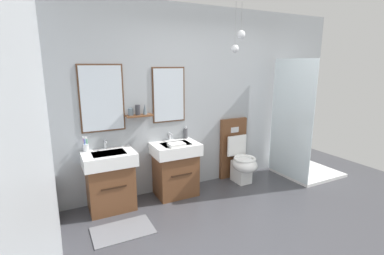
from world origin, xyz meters
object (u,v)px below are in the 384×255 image
object	(u,v)px
soap_dispenser	(186,133)
toothbrush_cup	(86,147)
vanity_sink_right	(175,168)
shower_tray	(301,153)
vanity_sink_left	(110,179)
folded_hand_towel	(177,145)
toilet	(239,158)

from	to	relation	value
soap_dispenser	toothbrush_cup	bearing A→B (deg)	-179.60
vanity_sink_right	shower_tray	world-z (taller)	shower_tray
vanity_sink_left	soap_dispenser	distance (m)	1.27
vanity_sink_right	vanity_sink_left	bearing A→B (deg)	180.00
soap_dispenser	shower_tray	size ratio (longest dim) A/B	0.10
toothbrush_cup	folded_hand_towel	xyz separation A→B (m)	(1.13, -0.31, -0.03)
toothbrush_cup	soap_dispenser	distance (m)	1.42
toilet	shower_tray	bearing A→B (deg)	-16.87
soap_dispenser	shower_tray	xyz separation A→B (m)	(1.93, -0.49, -0.45)
toilet	shower_tray	world-z (taller)	shower_tray
vanity_sink_left	toothbrush_cup	xyz separation A→B (m)	(-0.25, 0.17, 0.42)
vanity_sink_right	soap_dispenser	size ratio (longest dim) A/B	4.09
vanity_sink_left	toilet	world-z (taller)	toilet
vanity_sink_right	toothbrush_cup	xyz separation A→B (m)	(-1.17, 0.17, 0.42)
toilet	shower_tray	size ratio (longest dim) A/B	0.51
vanity_sink_left	soap_dispenser	size ratio (longest dim) A/B	4.09
toilet	soap_dispenser	distance (m)	1.01
vanity_sink_right	soap_dispenser	bearing A→B (deg)	34.77
vanity_sink_right	shower_tray	bearing A→B (deg)	-8.21
vanity_sink_left	vanity_sink_right	size ratio (longest dim) A/B	1.00
vanity_sink_left	toothbrush_cup	size ratio (longest dim) A/B	3.88
vanity_sink_left	shower_tray	xyz separation A→B (m)	(3.10, -0.31, -0.01)
vanity_sink_right	toothbrush_cup	distance (m)	1.25
toothbrush_cup	shower_tray	xyz separation A→B (m)	(3.35, -0.48, -0.43)
folded_hand_towel	toothbrush_cup	bearing A→B (deg)	164.46
toilet	toothbrush_cup	distance (m)	2.34
vanity_sink_left	toilet	xyz separation A→B (m)	(2.05, 0.01, -0.03)
shower_tray	vanity_sink_left	bearing A→B (deg)	174.21
vanity_sink_right	toothbrush_cup	bearing A→B (deg)	171.84
toothbrush_cup	soap_dispenser	world-z (taller)	toothbrush_cup
soap_dispenser	vanity_sink_left	bearing A→B (deg)	-171.44
toothbrush_cup	shower_tray	world-z (taller)	shower_tray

